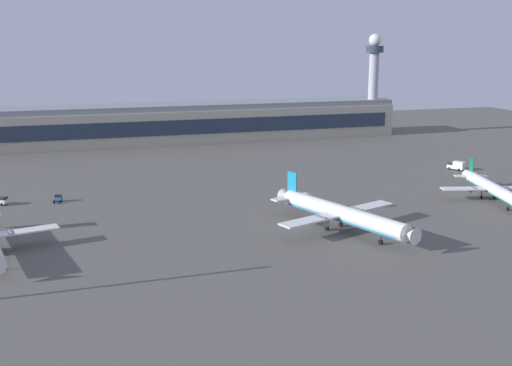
{
  "coord_description": "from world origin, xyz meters",
  "views": [
    {
      "loc": [
        -57.57,
        -132.59,
        42.87
      ],
      "look_at": [
        -9.17,
        25.94,
        4.0
      ],
      "focal_mm": 42.77,
      "sensor_mm": 36.0,
      "label": 1
    }
  ],
  "objects_px": {
    "airplane_terminal_side": "(492,188)",
    "catering_truck": "(457,165)",
    "control_tower": "(374,78)",
    "maintenance_van": "(0,201)",
    "airplane_mid_apron": "(340,213)",
    "pushback_tug": "(58,198)"
  },
  "relations": [
    {
      "from": "airplane_terminal_side",
      "to": "catering_truck",
      "type": "height_order",
      "value": "airplane_terminal_side"
    },
    {
      "from": "control_tower",
      "to": "maintenance_van",
      "type": "xyz_separation_m",
      "value": [
        -153.63,
        -84.22,
        -25.01
      ]
    },
    {
      "from": "airplane_mid_apron",
      "to": "airplane_terminal_side",
      "type": "relative_size",
      "value": 1.17
    },
    {
      "from": "catering_truck",
      "to": "pushback_tug",
      "type": "distance_m",
      "value": 128.83
    },
    {
      "from": "catering_truck",
      "to": "pushback_tug",
      "type": "xyz_separation_m",
      "value": [
        -128.76,
        -4.41,
        -0.51
      ]
    },
    {
      "from": "control_tower",
      "to": "maintenance_van",
      "type": "distance_m",
      "value": 176.98
    },
    {
      "from": "pushback_tug",
      "to": "airplane_terminal_side",
      "type": "bearing_deg",
      "value": -2.84
    },
    {
      "from": "catering_truck",
      "to": "control_tower",
      "type": "bearing_deg",
      "value": 55.11
    },
    {
      "from": "airplane_mid_apron",
      "to": "catering_truck",
      "type": "relative_size",
      "value": 6.74
    },
    {
      "from": "control_tower",
      "to": "airplane_mid_apron",
      "type": "xyz_separation_m",
      "value": [
        -76.25,
        -131.57,
        -22.07
      ]
    },
    {
      "from": "control_tower",
      "to": "airplane_terminal_side",
      "type": "height_order",
      "value": "control_tower"
    },
    {
      "from": "pushback_tug",
      "to": "airplane_mid_apron",
      "type": "bearing_deg",
      "value": -23.02
    },
    {
      "from": "airplane_mid_apron",
      "to": "maintenance_van",
      "type": "bearing_deg",
      "value": -51.51
    },
    {
      "from": "pushback_tug",
      "to": "control_tower",
      "type": "bearing_deg",
      "value": 45.01
    },
    {
      "from": "catering_truck",
      "to": "airplane_terminal_side",
      "type": "bearing_deg",
      "value": -139.78
    },
    {
      "from": "catering_truck",
      "to": "pushback_tug",
      "type": "height_order",
      "value": "catering_truck"
    },
    {
      "from": "control_tower",
      "to": "airplane_terminal_side",
      "type": "bearing_deg",
      "value": -101.95
    },
    {
      "from": "airplane_mid_apron",
      "to": "maintenance_van",
      "type": "height_order",
      "value": "airplane_mid_apron"
    },
    {
      "from": "airplane_terminal_side",
      "to": "catering_truck",
      "type": "distance_m",
      "value": 40.42
    },
    {
      "from": "maintenance_van",
      "to": "catering_truck",
      "type": "bearing_deg",
      "value": 121.13
    },
    {
      "from": "airplane_terminal_side",
      "to": "maintenance_van",
      "type": "height_order",
      "value": "airplane_terminal_side"
    },
    {
      "from": "catering_truck",
      "to": "maintenance_van",
      "type": "bearing_deg",
      "value": 153.39
    }
  ]
}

